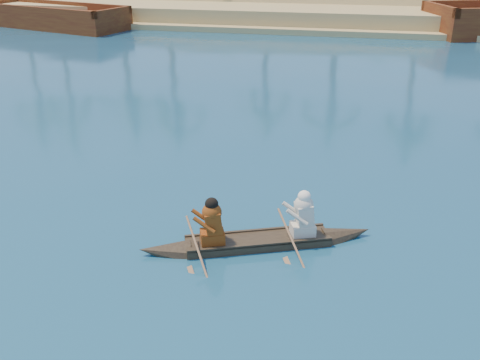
# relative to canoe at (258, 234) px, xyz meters

# --- Properties ---
(ground) EXTENTS (160.00, 160.00, 0.00)m
(ground) POSITION_rel_canoe_xyz_m (-7.13, 3.54, -0.25)
(ground) COLOR navy
(ground) RESTS_ON ground
(canoe) EXTENTS (4.66, 2.37, 1.31)m
(canoe) POSITION_rel_canoe_xyz_m (0.00, 0.00, 0.00)
(canoe) COLOR #3D3221
(canoe) RESTS_ON ground
(barge_mid) EXTENTS (11.48, 6.52, 1.82)m
(barge_mid) POSITION_rel_canoe_xyz_m (-19.13, 25.54, 0.38)
(barge_mid) COLOR brown
(barge_mid) RESTS_ON ground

